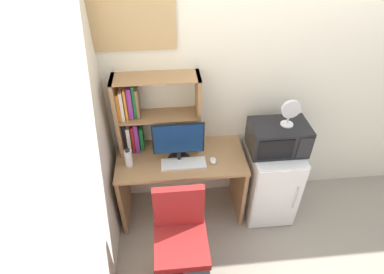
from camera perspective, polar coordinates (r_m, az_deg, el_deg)
name	(u,v)px	position (r m, az deg, el deg)	size (l,w,h in m)	color
wall_back	(324,82)	(3.15, 23.15, 9.34)	(6.40, 0.04, 2.60)	silver
wall_left	(55,267)	(1.68, -23.87, -21.03)	(0.04, 4.40, 2.60)	silver
desk	(181,175)	(3.03, -1.95, -7.01)	(1.18, 0.56, 0.75)	#997047
hutch_bookshelf	(145,114)	(2.78, -8.69, 4.12)	(0.74, 0.23, 0.74)	#997047
monitor	(178,142)	(2.69, -2.50, -0.85)	(0.45, 0.21, 0.41)	black
keyboard	(184,164)	(2.78, -1.55, -4.93)	(0.40, 0.15, 0.02)	silver
computer_mouse	(213,161)	(2.81, 3.91, -4.34)	(0.06, 0.09, 0.04)	silver
water_bottle	(129,158)	(2.79, -11.57, -3.76)	(0.07, 0.07, 0.18)	silver
mini_fridge	(269,180)	(3.23, 13.94, -7.63)	(0.46, 0.57, 0.81)	white
microwave	(278,137)	(2.88, 15.52, -0.07)	(0.51, 0.34, 0.27)	black
desk_fan	(290,112)	(2.74, 17.58, 4.46)	(0.17, 0.11, 0.25)	silver
desk_chair	(181,243)	(2.71, -2.06, -18.83)	(0.49, 0.49, 0.90)	black
wall_corkboard	(126,24)	(2.54, -11.94, 19.60)	(0.75, 0.02, 0.41)	tan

